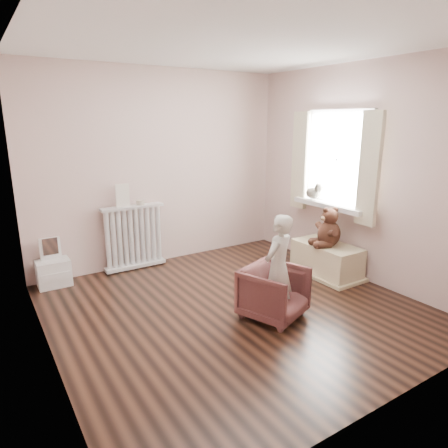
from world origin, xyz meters
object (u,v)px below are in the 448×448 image
radiator (134,240)px  child (278,267)px  toy_bench (327,260)px  teddy_bear (330,225)px  armchair (274,293)px  plush_cat (313,192)px  toy_vanity (53,264)px

radiator → child: size_ratio=0.81×
toy_bench → teddy_bear: teddy_bear is taller
radiator → armchair: bearing=-71.3°
child → plush_cat: plush_cat is taller
radiator → armchair: (0.70, -2.05, -0.13)m
child → plush_cat: bearing=-165.7°
toy_vanity → toy_bench: toy_vanity is taller
toy_vanity → armchair: (1.72, -2.02, -0.01)m
toy_bench → plush_cat: (0.14, 0.44, 0.80)m
armchair → child: (0.00, -0.05, 0.29)m
toy_bench → teddy_bear: (-0.04, -0.05, 0.47)m
toy_vanity → teddy_bear: 3.38m
radiator → teddy_bear: bearing=-38.7°
toy_vanity → child: child is taller
child → toy_bench: size_ratio=1.22×
radiator → toy_vanity: 1.03m
armchair → toy_bench: size_ratio=0.67×
armchair → plush_cat: bearing=13.0°
armchair → toy_bench: bearing=1.2°
toy_bench → plush_cat: plush_cat is taller
toy_vanity → child: 2.71m
teddy_bear → plush_cat: size_ratio=1.79×
toy_vanity → teddy_bear: bearing=-27.3°
toy_vanity → teddy_bear: size_ratio=1.21×
teddy_bear → plush_cat: 0.61m
toy_bench → armchair: bearing=-157.9°
toy_bench → teddy_bear: bearing=-130.0°
plush_cat → radiator: bearing=147.6°
radiator → toy_vanity: bearing=-178.3°
radiator → teddy_bear: 2.53m
child → toy_bench: 1.47m
child → toy_bench: bearing=-176.9°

